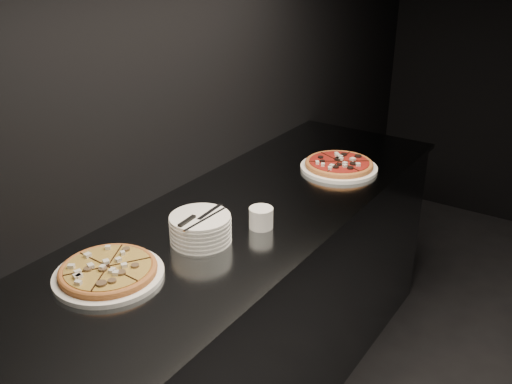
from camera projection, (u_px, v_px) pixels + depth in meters
The scene contains 7 objects.
wall_left at pixel (160, 79), 2.19m from camera, with size 0.02×5.00×2.80m, color black.
counter at pixel (241, 312), 2.40m from camera, with size 0.74×2.44×0.92m.
pizza_mushroom at pixel (108, 271), 1.80m from camera, with size 0.35×0.35×0.04m.
pizza_tomato at pixel (339, 165), 2.62m from camera, with size 0.42×0.42×0.04m.
plate_stack at pixel (200, 228), 2.00m from camera, with size 0.22×0.22×0.10m.
cutlery at pixel (199, 218), 1.96m from camera, with size 0.08×0.23×0.01m.
ramekin at pixel (261, 217), 2.09m from camera, with size 0.09×0.09×0.08m.
Camera 1 is at (-0.98, -1.60, 1.92)m, focal length 40.00 mm.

